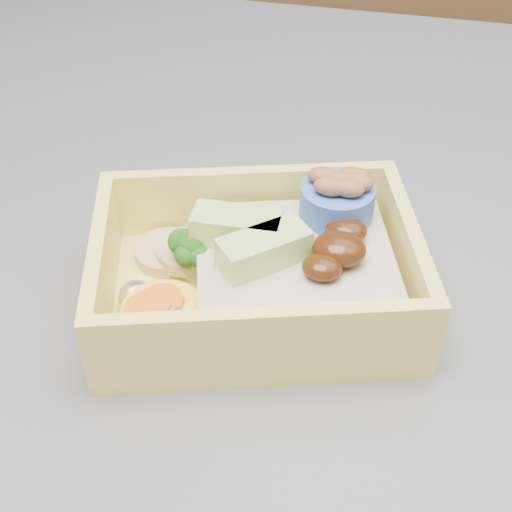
# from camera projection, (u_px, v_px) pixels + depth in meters

# --- Properties ---
(bento_box) EXTENTS (0.24, 0.20, 0.07)m
(bento_box) POSITION_uv_depth(u_px,v_px,m) (266.00, 269.00, 0.46)
(bento_box) COLOR #F3E564
(bento_box) RESTS_ON island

